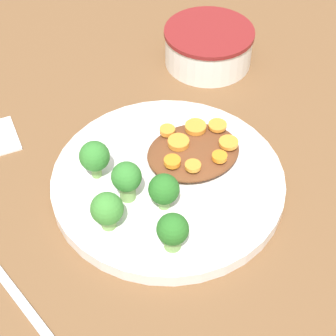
{
  "coord_description": "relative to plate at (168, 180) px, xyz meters",
  "views": [
    {
      "loc": [
        -0.19,
        -0.41,
        0.51
      ],
      "look_at": [
        0.0,
        0.0,
        0.03
      ],
      "focal_mm": 60.0,
      "sensor_mm": 36.0,
      "label": 1
    }
  ],
  "objects": [
    {
      "name": "broccoli_floret_2",
      "position": [
        -0.04,
        -0.09,
        0.03
      ],
      "size": [
        0.03,
        0.03,
        0.05
      ],
      "color": "#759E51",
      "rests_on": "plate"
    },
    {
      "name": "broccoli_floret_0",
      "position": [
        -0.08,
        0.04,
        0.04
      ],
      "size": [
        0.04,
        0.04,
        0.05
      ],
      "color": "#759E51",
      "rests_on": "plate"
    },
    {
      "name": "plate",
      "position": [
        0.0,
        0.0,
        0.0
      ],
      "size": [
        0.28,
        0.28,
        0.02
      ],
      "color": "white",
      "rests_on": "ground_plane"
    },
    {
      "name": "carrot_slice_2",
      "position": [
        0.08,
        0.03,
        0.03
      ],
      "size": [
        0.02,
        0.02,
        0.0
      ],
      "primitive_type": "cylinder",
      "color": "orange",
      "rests_on": "stew_mound"
    },
    {
      "name": "carrot_slice_7",
      "position": [
        0.01,
        -0.0,
        0.03
      ],
      "size": [
        0.02,
        0.02,
        0.01
      ],
      "primitive_type": "cylinder",
      "color": "orange",
      "rests_on": "stew_mound"
    },
    {
      "name": "ground_plane",
      "position": [
        0.0,
        0.0,
        -0.01
      ],
      "size": [
        4.0,
        4.0,
        0.0
      ],
      "primitive_type": "plane",
      "color": "brown"
    },
    {
      "name": "stew_mound",
      "position": [
        0.04,
        0.02,
        0.02
      ],
      "size": [
        0.12,
        0.1,
        0.02
      ],
      "primitive_type": "ellipsoid",
      "color": "brown",
      "rests_on": "plate"
    },
    {
      "name": "broccoli_floret_3",
      "position": [
        -0.09,
        -0.04,
        0.03
      ],
      "size": [
        0.04,
        0.04,
        0.05
      ],
      "color": "#759E51",
      "rests_on": "plate"
    },
    {
      "name": "broccoli_floret_4",
      "position": [
        -0.06,
        -0.01,
        0.04
      ],
      "size": [
        0.03,
        0.03,
        0.05
      ],
      "color": "#7FA85B",
      "rests_on": "plate"
    },
    {
      "name": "carrot_slice_6",
      "position": [
        0.03,
        0.03,
        0.03
      ],
      "size": [
        0.03,
        0.03,
        0.01
      ],
      "primitive_type": "cylinder",
      "color": "orange",
      "rests_on": "stew_mound"
    },
    {
      "name": "dip_bowl",
      "position": [
        0.16,
        0.2,
        0.02
      ],
      "size": [
        0.13,
        0.13,
        0.06
      ],
      "color": "white",
      "rests_on": "ground_plane"
    },
    {
      "name": "broccoli_floret_1",
      "position": [
        -0.02,
        -0.04,
        0.03
      ],
      "size": [
        0.04,
        0.04,
        0.05
      ],
      "color": "#7FA85B",
      "rests_on": "plate"
    },
    {
      "name": "carrot_slice_1",
      "position": [
        0.06,
        -0.02,
        0.03
      ],
      "size": [
        0.02,
        0.02,
        0.01
      ],
      "primitive_type": "cylinder",
      "color": "orange",
      "rests_on": "stew_mound"
    },
    {
      "name": "carrot_slice_0",
      "position": [
        0.02,
        0.05,
        0.03
      ],
      "size": [
        0.02,
        0.02,
        0.01
      ],
      "primitive_type": "cylinder",
      "color": "orange",
      "rests_on": "stew_mound"
    },
    {
      "name": "carrot_slice_5",
      "position": [
        0.02,
        -0.02,
        0.03
      ],
      "size": [
        0.02,
        0.02,
        0.01
      ],
      "primitive_type": "cylinder",
      "color": "orange",
      "rests_on": "stew_mound"
    },
    {
      "name": "carrot_slice_4",
      "position": [
        0.08,
        -0.0,
        0.03
      ],
      "size": [
        0.02,
        0.02,
        0.0
      ],
      "primitive_type": "cylinder",
      "color": "orange",
      "rests_on": "stew_mound"
    },
    {
      "name": "carrot_slice_3",
      "position": [
        0.06,
        0.04,
        0.03
      ],
      "size": [
        0.03,
        0.03,
        0.01
      ],
      "primitive_type": "cylinder",
      "color": "orange",
      "rests_on": "stew_mound"
    }
  ]
}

